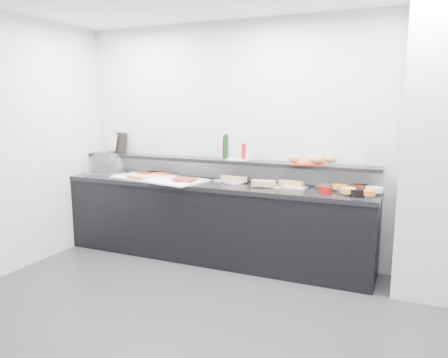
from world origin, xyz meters
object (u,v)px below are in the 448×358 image
at_px(cloche_base, 107,173).
at_px(framed_print, 120,143).
at_px(bread_tray, 308,163).
at_px(carafe, 371,152).
at_px(sandwich_plate_mid, 267,186).
at_px(condiment_tray, 238,159).

xyz_separation_m(cloche_base, framed_print, (0.03, 0.24, 0.36)).
height_order(cloche_base, bread_tray, bread_tray).
bearing_deg(bread_tray, carafe, -8.25).
xyz_separation_m(framed_print, bread_tray, (2.48, -0.10, -0.12)).
relative_size(bread_tray, carafe, 1.21).
relative_size(sandwich_plate_mid, condiment_tray, 1.23).
distance_m(sandwich_plate_mid, carafe, 1.12).
bearing_deg(condiment_tray, bread_tray, -7.37).
bearing_deg(cloche_base, bread_tray, -17.15).
height_order(cloche_base, condiment_tray, condiment_tray).
xyz_separation_m(sandwich_plate_mid, condiment_tray, (-0.41, 0.19, 0.25)).
relative_size(condiment_tray, carafe, 0.83).
relative_size(cloche_base, sandwich_plate_mid, 1.57).
bearing_deg(sandwich_plate_mid, condiment_tray, 157.31).
height_order(sandwich_plate_mid, framed_print, framed_print).
height_order(sandwich_plate_mid, condiment_tray, condiment_tray).
bearing_deg(framed_print, cloche_base, -87.77).
bearing_deg(cloche_base, condiment_tray, -13.61).
xyz_separation_m(cloche_base, condiment_tray, (1.69, 0.20, 0.24)).
bearing_deg(framed_print, bread_tray, 7.94).
height_order(framed_print, condiment_tray, framed_print).
relative_size(cloche_base, condiment_tray, 1.93).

